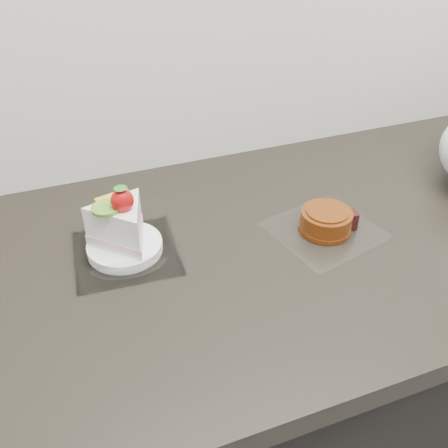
# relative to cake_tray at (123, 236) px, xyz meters

# --- Properties ---
(counter) EXTENTS (2.04, 0.64, 0.90)m
(counter) POSITION_rel_cake_tray_xyz_m (0.34, -0.05, -0.48)
(counter) COLOR black
(counter) RESTS_ON ground
(cake_tray) EXTENTS (0.18, 0.18, 0.13)m
(cake_tray) POSITION_rel_cake_tray_xyz_m (0.00, 0.00, 0.00)
(cake_tray) COLOR white
(cake_tray) RESTS_ON counter
(mooncake_wrap) EXTENTS (0.21, 0.20, 0.04)m
(mooncake_wrap) POSITION_rel_cake_tray_xyz_m (0.34, -0.06, -0.02)
(mooncake_wrap) COLOR white
(mooncake_wrap) RESTS_ON counter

